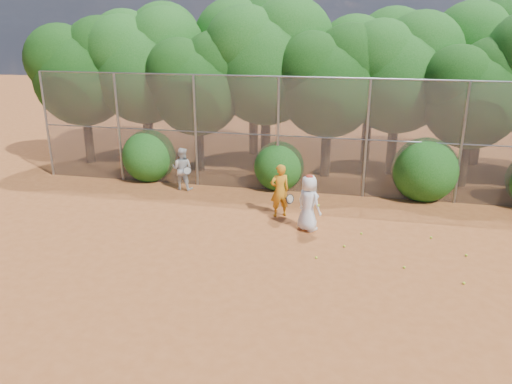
# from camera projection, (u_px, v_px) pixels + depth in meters

# --- Properties ---
(ground) EXTENTS (80.00, 80.00, 0.00)m
(ground) POSITION_uv_depth(u_px,v_px,m) (274.00, 270.00, 12.14)
(ground) COLOR #984D22
(ground) RESTS_ON ground
(fence_back) EXTENTS (20.05, 0.09, 4.03)m
(fence_back) POSITION_uv_depth(u_px,v_px,m) (303.00, 135.00, 17.05)
(fence_back) COLOR gray
(fence_back) RESTS_ON ground
(tree_0) EXTENTS (4.38, 3.81, 6.00)m
(tree_0) POSITION_uv_depth(u_px,v_px,m) (83.00, 69.00, 20.23)
(tree_0) COLOR black
(tree_0) RESTS_ON ground
(tree_1) EXTENTS (4.64, 4.03, 6.35)m
(tree_1) POSITION_uv_depth(u_px,v_px,m) (145.00, 63.00, 20.11)
(tree_1) COLOR black
(tree_1) RESTS_ON ground
(tree_2) EXTENTS (3.99, 3.47, 5.47)m
(tree_2) POSITION_uv_depth(u_px,v_px,m) (198.00, 81.00, 19.13)
(tree_2) COLOR black
(tree_2) RESTS_ON ground
(tree_3) EXTENTS (4.89, 4.26, 6.70)m
(tree_3) POSITION_uv_depth(u_px,v_px,m) (268.00, 58.00, 19.29)
(tree_3) COLOR black
(tree_3) RESTS_ON ground
(tree_4) EXTENTS (4.19, 3.64, 5.73)m
(tree_4) POSITION_uv_depth(u_px,v_px,m) (331.00, 78.00, 18.42)
(tree_4) COLOR black
(tree_4) RESTS_ON ground
(tree_5) EXTENTS (4.51, 3.92, 6.17)m
(tree_5) POSITION_uv_depth(u_px,v_px,m) (400.00, 69.00, 18.56)
(tree_5) COLOR black
(tree_5) RESTS_ON ground
(tree_6) EXTENTS (3.86, 3.36, 5.29)m
(tree_6) POSITION_uv_depth(u_px,v_px,m) (474.00, 91.00, 17.31)
(tree_6) COLOR black
(tree_6) RESTS_ON ground
(tree_9) EXTENTS (4.83, 4.20, 6.62)m
(tree_9) POSITION_uv_depth(u_px,v_px,m) (146.00, 55.00, 22.38)
(tree_9) COLOR black
(tree_9) RESTS_ON ground
(tree_10) EXTENTS (5.15, 4.48, 7.06)m
(tree_10) POSITION_uv_depth(u_px,v_px,m) (255.00, 49.00, 21.45)
(tree_10) COLOR black
(tree_10) RESTS_ON ground
(tree_11) EXTENTS (4.64, 4.03, 6.35)m
(tree_11) POSITION_uv_depth(u_px,v_px,m) (373.00, 63.00, 20.20)
(tree_11) COLOR black
(tree_11) RESTS_ON ground
(tree_12) EXTENTS (5.02, 4.37, 6.88)m
(tree_12) POSITION_uv_depth(u_px,v_px,m) (490.00, 54.00, 19.73)
(tree_12) COLOR black
(tree_12) RESTS_ON ground
(bush_0) EXTENTS (2.00, 2.00, 2.00)m
(bush_0) POSITION_uv_depth(u_px,v_px,m) (149.00, 154.00, 18.87)
(bush_0) COLOR #164C13
(bush_0) RESTS_ON ground
(bush_1) EXTENTS (1.80, 1.80, 1.80)m
(bush_1) POSITION_uv_depth(u_px,v_px,m) (279.00, 164.00, 17.88)
(bush_1) COLOR #164C13
(bush_1) RESTS_ON ground
(bush_2) EXTENTS (2.20, 2.20, 2.20)m
(bush_2) POSITION_uv_depth(u_px,v_px,m) (425.00, 167.00, 16.79)
(bush_2) COLOR #164C13
(bush_2) RESTS_ON ground
(player_yellow) EXTENTS (0.84, 0.65, 1.66)m
(player_yellow) POSITION_uv_depth(u_px,v_px,m) (280.00, 191.00, 15.26)
(player_yellow) COLOR orange
(player_yellow) RESTS_ON ground
(player_teen) EXTENTS (0.96, 0.89, 1.67)m
(player_teen) POSITION_uv_depth(u_px,v_px,m) (309.00, 203.00, 14.23)
(player_teen) COLOR white
(player_teen) RESTS_ON ground
(player_white) EXTENTS (0.85, 0.71, 1.53)m
(player_white) POSITION_uv_depth(u_px,v_px,m) (182.00, 169.00, 17.77)
(player_white) COLOR silver
(player_white) RESTS_ON ground
(ball_0) EXTENTS (0.07, 0.07, 0.07)m
(ball_0) POSITION_uv_depth(u_px,v_px,m) (316.00, 258.00, 12.70)
(ball_0) COLOR #AFD126
(ball_0) RESTS_ON ground
(ball_1) EXTENTS (0.07, 0.07, 0.07)m
(ball_1) POSITION_uv_depth(u_px,v_px,m) (361.00, 233.00, 14.15)
(ball_1) COLOR #AFD126
(ball_1) RESTS_ON ground
(ball_2) EXTENTS (0.07, 0.07, 0.07)m
(ball_2) POSITION_uv_depth(u_px,v_px,m) (404.00, 267.00, 12.20)
(ball_2) COLOR #AFD126
(ball_2) RESTS_ON ground
(ball_3) EXTENTS (0.07, 0.07, 0.07)m
(ball_3) POSITION_uv_depth(u_px,v_px,m) (464.00, 283.00, 11.46)
(ball_3) COLOR #AFD126
(ball_3) RESTS_ON ground
(ball_4) EXTENTS (0.07, 0.07, 0.07)m
(ball_4) POSITION_uv_depth(u_px,v_px,m) (344.00, 246.00, 13.35)
(ball_4) COLOR #AFD126
(ball_4) RESTS_ON ground
(ball_5) EXTENTS (0.07, 0.07, 0.07)m
(ball_5) POSITION_uv_depth(u_px,v_px,m) (431.00, 238.00, 13.88)
(ball_5) COLOR #AFD126
(ball_5) RESTS_ON ground
(ball_6) EXTENTS (0.07, 0.07, 0.07)m
(ball_6) POSITION_uv_depth(u_px,v_px,m) (466.00, 255.00, 12.83)
(ball_6) COLOR #AFD126
(ball_6) RESTS_ON ground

